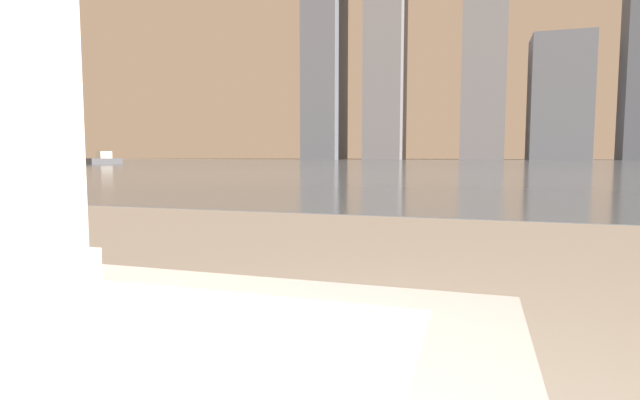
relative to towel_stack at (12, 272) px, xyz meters
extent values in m
cube|color=white|center=(0.00, 0.00, -0.02)|extent=(0.27, 0.19, 0.04)
cube|color=white|center=(0.00, 0.00, 0.02)|extent=(0.27, 0.19, 0.04)
cube|color=slate|center=(0.12, 61.12, -0.61)|extent=(180.00, 110.00, 0.01)
cube|color=#4C4C51|center=(-35.08, 40.71, -0.30)|extent=(2.07, 3.63, 0.60)
cube|color=silver|center=(-35.08, 40.71, 0.34)|extent=(1.18, 1.47, 0.69)
cube|color=slate|center=(-35.20, 117.12, 35.80)|extent=(8.54, 12.07, 72.82)
cube|color=slate|center=(-20.34, 117.12, 29.88)|extent=(8.71, 10.47, 60.99)
cube|color=slate|center=(1.54, 117.12, 26.26)|extent=(9.11, 12.28, 53.74)
cube|color=slate|center=(16.99, 117.12, 12.44)|extent=(11.89, 10.93, 26.11)
camera|label=1|loc=(0.89, -0.75, 0.23)|focal=28.00mm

